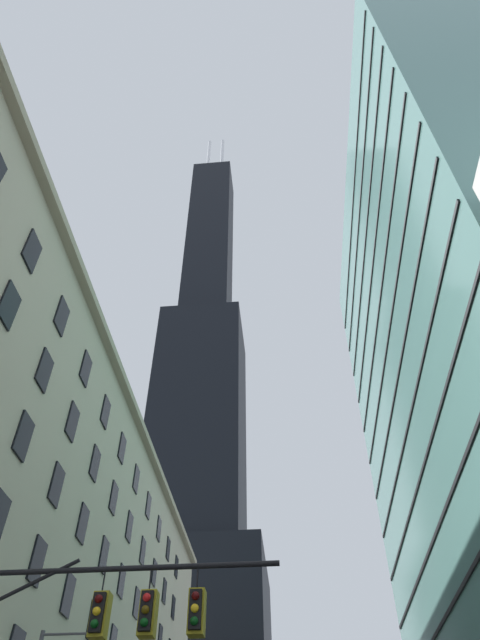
% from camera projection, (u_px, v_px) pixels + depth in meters
% --- Properties ---
extents(dark_skyscraper, '(28.05, 28.05, 201.48)m').
position_uv_depth(dark_skyscraper, '(196.00, 478.00, 114.80)').
color(dark_skyscraper, black).
rests_on(dark_skyscraper, ground).
extents(traffic_signal_mast, '(8.97, 0.63, 7.06)m').
position_uv_depth(traffic_signal_mast, '(78.00, 640.00, 13.25)').
color(traffic_signal_mast, black).
rests_on(traffic_signal_mast, sidewalk_left).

